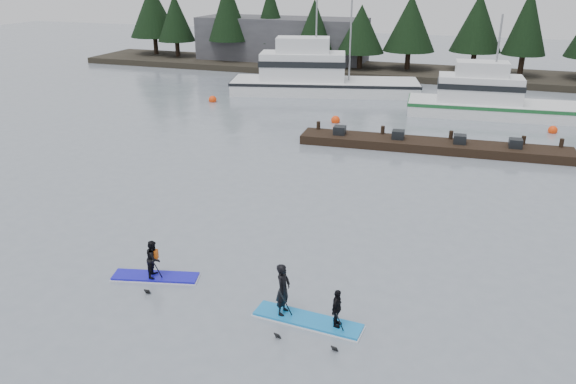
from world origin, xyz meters
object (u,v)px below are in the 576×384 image
(paddleboard_solo, at_px, (154,265))
(paddleboard_duo, at_px, (305,304))
(fishing_boat_medium, at_px, (494,108))
(floating_dock, at_px, (432,146))
(fishing_boat_large, at_px, (319,85))

(paddleboard_solo, bearing_deg, paddleboard_duo, -21.42)
(paddleboard_solo, bearing_deg, fishing_boat_medium, 54.93)
(paddleboard_solo, bearing_deg, floating_dock, 53.67)
(fishing_boat_large, height_order, fishing_boat_medium, fishing_boat_large)
(fishing_boat_medium, relative_size, paddleboard_duo, 3.88)
(fishing_boat_large, height_order, paddleboard_duo, fishing_boat_large)
(floating_dock, height_order, paddleboard_solo, paddleboard_solo)
(floating_dock, bearing_deg, fishing_boat_large, 125.70)
(paddleboard_solo, xyz_separation_m, paddleboard_duo, (5.58, -0.71, 0.08))
(fishing_boat_large, distance_m, floating_dock, 17.03)
(floating_dock, bearing_deg, fishing_boat_medium, 67.87)
(fishing_boat_medium, relative_size, paddleboard_solo, 4.34)
(fishing_boat_large, xyz_separation_m, paddleboard_duo, (8.98, -32.00, -0.07))
(fishing_boat_medium, xyz_separation_m, paddleboard_duo, (-5.09, -28.63, 0.06))
(fishing_boat_large, distance_m, paddleboard_duo, 33.23)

